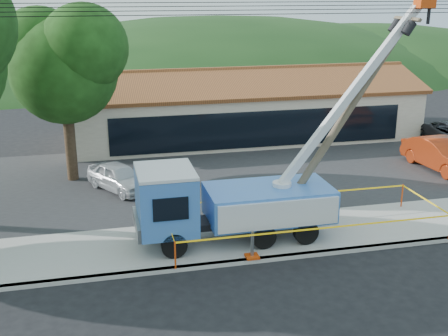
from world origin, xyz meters
TOP-DOWN VIEW (x-y plane):
  - ground at (0.00, 0.00)m, footprint 120.00×120.00m
  - curb at (0.00, 2.10)m, footprint 60.00×0.25m
  - sidewalk at (0.00, 4.00)m, footprint 60.00×4.00m
  - parking_lot at (0.00, 12.00)m, footprint 60.00×12.00m
  - strip_mall at (4.00, 19.98)m, footprint 22.50×8.53m
  - tree_lot at (-7.00, 13.00)m, footprint 6.30×5.60m
  - hill_west at (-15.00, 55.00)m, footprint 78.40×56.00m
  - hill_center at (10.00, 55.00)m, footprint 89.60×64.00m
  - hill_east at (30.00, 55.00)m, footprint 72.80×52.00m
  - utility_truck at (-0.85, 3.98)m, footprint 11.30×4.06m
  - leaning_pole at (3.93, 4.15)m, footprint 5.93×1.78m
  - caution_tape at (2.07, 3.74)m, footprint 10.82×3.62m
  - car_silver at (-4.74, 10.77)m, footprint 3.39×4.15m
  - car_red at (12.45, 10.08)m, footprint 2.21×5.24m

SIDE VIEW (x-z plane):
  - ground at x=0.00m, z-range 0.00..0.00m
  - hill_west at x=-15.00m, z-range -14.00..14.00m
  - hill_center at x=10.00m, z-range -16.00..16.00m
  - hill_east at x=30.00m, z-range -13.00..13.00m
  - car_silver at x=-4.74m, z-range -0.67..0.67m
  - car_red at x=12.45m, z-range -0.84..0.84m
  - parking_lot at x=0.00m, z-range 0.00..0.10m
  - curb at x=0.00m, z-range 0.00..0.15m
  - sidewalk at x=0.00m, z-range 0.00..0.15m
  - caution_tape at x=2.07m, z-range 0.40..1.45m
  - utility_truck at x=-0.85m, z-range -2.80..6.38m
  - strip_mall at x=4.00m, z-range -0.46..4.22m
  - leaning_pole at x=3.93m, z-range 0.51..9.60m
  - tree_lot at x=-7.00m, z-range 1.74..10.68m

